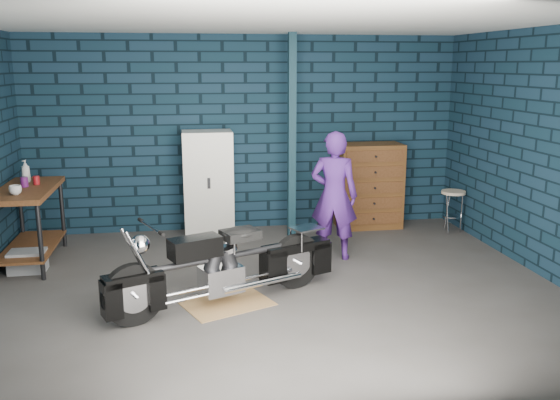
# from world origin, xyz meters

# --- Properties ---
(ground) EXTENTS (6.00, 6.00, 0.00)m
(ground) POSITION_xyz_m (0.00, 0.00, 0.00)
(ground) COLOR #454240
(ground) RESTS_ON ground
(room_walls) EXTENTS (6.02, 5.01, 2.71)m
(room_walls) POSITION_xyz_m (0.00, 0.55, 1.90)
(room_walls) COLOR #0F2633
(room_walls) RESTS_ON ground
(support_post) EXTENTS (0.10, 0.10, 2.70)m
(support_post) POSITION_xyz_m (0.55, 1.95, 1.35)
(support_post) COLOR #122D38
(support_post) RESTS_ON ground
(workbench) EXTENTS (0.60, 1.40, 0.91)m
(workbench) POSITION_xyz_m (-2.68, 1.32, 0.46)
(workbench) COLOR brown
(workbench) RESTS_ON ground
(drip_mat) EXTENTS (0.99, 0.88, 0.01)m
(drip_mat) POSITION_xyz_m (-0.51, -0.27, 0.00)
(drip_mat) COLOR olive
(drip_mat) RESTS_ON ground
(motorcycle) EXTENTS (2.12, 1.31, 0.91)m
(motorcycle) POSITION_xyz_m (-0.51, -0.27, 0.45)
(motorcycle) COLOR black
(motorcycle) RESTS_ON ground
(person) EXTENTS (0.66, 0.55, 1.54)m
(person) POSITION_xyz_m (0.88, 0.95, 0.77)
(person) COLOR #482078
(person) RESTS_ON ground
(storage_bin) EXTENTS (0.39, 0.28, 0.25)m
(storage_bin) POSITION_xyz_m (-2.66, 1.01, 0.12)
(storage_bin) COLOR gray
(storage_bin) RESTS_ON ground
(locker) EXTENTS (0.67, 0.48, 1.43)m
(locker) POSITION_xyz_m (-0.56, 2.23, 0.71)
(locker) COLOR silver
(locker) RESTS_ON ground
(tool_chest) EXTENTS (0.90, 0.50, 1.20)m
(tool_chest) POSITION_xyz_m (1.73, 2.23, 0.60)
(tool_chest) COLOR brown
(tool_chest) RESTS_ON ground
(shop_stool) EXTENTS (0.43, 0.43, 0.60)m
(shop_stool) POSITION_xyz_m (2.78, 1.74, 0.30)
(shop_stool) COLOR #BCA98E
(shop_stool) RESTS_ON ground
(cup_a) EXTENTS (0.17, 0.17, 0.10)m
(cup_a) POSITION_xyz_m (-2.70, 0.94, 0.96)
(cup_a) COLOR #BCA98E
(cup_a) RESTS_ON workbench
(mug_purple) EXTENTS (0.09, 0.09, 0.12)m
(mug_purple) POSITION_xyz_m (-2.71, 1.37, 0.97)
(mug_purple) COLOR #5B1861
(mug_purple) RESTS_ON workbench
(mug_red) EXTENTS (0.09, 0.09, 0.10)m
(mug_red) POSITION_xyz_m (-2.60, 1.50, 0.96)
(mug_red) COLOR maroon
(mug_red) RESTS_ON workbench
(bottle) EXTENTS (0.13, 0.13, 0.27)m
(bottle) POSITION_xyz_m (-2.76, 1.67, 1.05)
(bottle) COLOR gray
(bottle) RESTS_ON workbench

